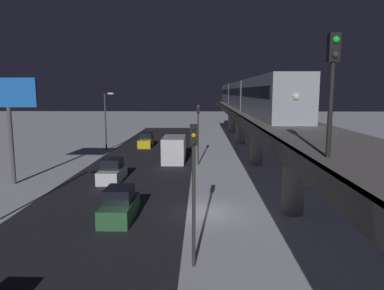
% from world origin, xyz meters
% --- Properties ---
extents(ground_plane, '(240.00, 240.00, 0.00)m').
position_xyz_m(ground_plane, '(0.00, 0.00, 0.00)').
color(ground_plane, white).
extents(avenue_asphalt, '(11.00, 109.74, 0.01)m').
position_xyz_m(avenue_asphalt, '(6.44, 0.00, 0.00)').
color(avenue_asphalt, '#28282D').
rests_on(avenue_asphalt, ground_plane).
extents(elevated_railway, '(5.00, 109.74, 5.62)m').
position_xyz_m(elevated_railway, '(-5.79, -0.00, 4.87)').
color(elevated_railway, gray).
rests_on(elevated_railway, ground_plane).
extents(subway_train, '(2.94, 55.47, 3.40)m').
position_xyz_m(subway_train, '(-5.89, -27.90, 7.40)').
color(subway_train, '#999EA8').
rests_on(subway_train, elevated_railway).
extents(rail_signal, '(0.36, 0.41, 4.00)m').
position_xyz_m(rail_signal, '(-4.19, 10.70, 8.34)').
color(rail_signal, black).
rests_on(rail_signal, elevated_railway).
extents(sedan_yellow, '(1.91, 4.77, 1.97)m').
position_xyz_m(sedan_yellow, '(7.84, -28.30, 0.79)').
color(sedan_yellow, gold).
rests_on(sedan_yellow, ground_plane).
extents(sedan_white, '(1.80, 4.32, 1.97)m').
position_xyz_m(sedan_white, '(7.84, -8.30, 0.80)').
color(sedan_white, silver).
rests_on(sedan_white, ground_plane).
extents(sedan_green_2, '(1.80, 4.26, 1.97)m').
position_xyz_m(sedan_green_2, '(5.04, 1.27, 0.80)').
color(sedan_green_2, '#2D6038').
rests_on(sedan_green_2, ground_plane).
extents(delivery_van, '(2.40, 7.40, 2.80)m').
position_xyz_m(delivery_van, '(3.04, -18.00, 1.35)').
color(delivery_van, black).
rests_on(delivery_van, ground_plane).
extents(traffic_light_near, '(0.32, 0.44, 6.40)m').
position_xyz_m(traffic_light_near, '(0.34, 7.35, 4.20)').
color(traffic_light_near, '#2D2D2D').
rests_on(traffic_light_near, ground_plane).
extents(traffic_light_mid, '(0.32, 0.44, 6.40)m').
position_xyz_m(traffic_light_mid, '(0.34, -15.34, 4.20)').
color(traffic_light_mid, '#2D2D2D').
rests_on(traffic_light_mid, ground_plane).
extents(commercial_billboard, '(4.80, 0.36, 8.90)m').
position_xyz_m(commercial_billboard, '(15.93, -6.94, 6.83)').
color(commercial_billboard, '#4C4C51').
rests_on(commercial_billboard, ground_plane).
extents(street_lamp_far, '(1.35, 0.44, 7.65)m').
position_xyz_m(street_lamp_far, '(12.51, -25.00, 4.81)').
color(street_lamp_far, '#38383D').
rests_on(street_lamp_far, ground_plane).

